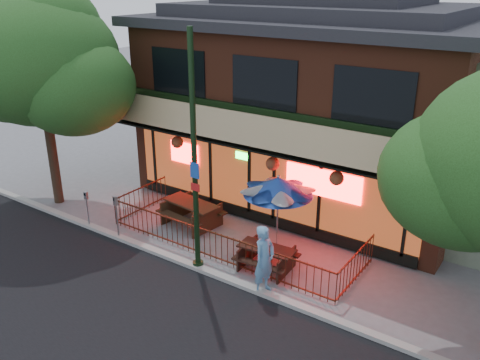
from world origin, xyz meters
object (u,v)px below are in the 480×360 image
at_px(street_light, 195,170).
at_px(picnic_table_left, 191,210).
at_px(parking_meter_far, 87,203).
at_px(pedestrian, 264,260).
at_px(street_tree_left, 41,53).
at_px(picnic_table_right, 267,255).
at_px(patio_umbrella, 278,186).
at_px(parking_meter_near, 116,210).

height_order(street_light, picnic_table_left, street_light).
bearing_deg(parking_meter_far, pedestrian, 1.05).
xyz_separation_m(street_light, street_tree_left, (-7.46, 0.79, 2.52)).
bearing_deg(street_tree_left, street_light, -6.04).
relative_size(street_tree_left, pedestrian, 4.00).
bearing_deg(picnic_table_left, street_light, -46.74).
xyz_separation_m(picnic_table_left, parking_meter_far, (-2.83, -2.17, 0.34)).
height_order(picnic_table_left, parking_meter_far, parking_meter_far).
bearing_deg(picnic_table_left, picnic_table_right, -15.02).
relative_size(pedestrian, parking_meter_far, 1.50).
bearing_deg(patio_umbrella, parking_meter_near, -151.74).
relative_size(pedestrian, parking_meter_near, 1.31).
xyz_separation_m(patio_umbrella, pedestrian, (0.99, -2.37, -1.13)).
bearing_deg(parking_meter_far, patio_umbrella, 22.22).
height_order(picnic_table_right, parking_meter_far, parking_meter_far).
xyz_separation_m(street_tree_left, parking_meter_near, (4.12, -0.87, -4.63)).
bearing_deg(patio_umbrella, pedestrian, -67.37).
xyz_separation_m(street_tree_left, parking_meter_far, (2.65, -0.87, -4.76)).
relative_size(picnic_table_right, parking_meter_far, 1.33).
distance_m(picnic_table_left, picnic_table_right, 3.84).
height_order(street_tree_left, parking_meter_far, street_tree_left).
height_order(street_light, patio_umbrella, street_light).
bearing_deg(street_light, patio_umbrella, 61.62).
height_order(street_tree_left, picnic_table_left, street_tree_left).
height_order(street_light, street_tree_left, street_tree_left).
distance_m(patio_umbrella, parking_meter_far, 6.72).
bearing_deg(pedestrian, parking_meter_near, 96.83).
bearing_deg(pedestrian, parking_meter_far, 96.56).
distance_m(street_tree_left, picnic_table_right, 10.56).
height_order(patio_umbrella, parking_meter_near, patio_umbrella).
distance_m(pedestrian, parking_meter_far, 7.10).
distance_m(parking_meter_near, parking_meter_far, 1.47).
bearing_deg(parking_meter_far, parking_meter_near, -0.00).
xyz_separation_m(street_tree_left, picnic_table_right, (9.19, 0.31, -5.19)).
distance_m(street_tree_left, patio_umbrella, 9.59).
xyz_separation_m(street_tree_left, patio_umbrella, (8.77, 1.63, -3.54)).
bearing_deg(street_tree_left, pedestrian, -4.31).
distance_m(street_light, parking_meter_far, 5.30).
height_order(pedestrian, parking_meter_far, pedestrian).
height_order(street_light, parking_meter_far, street_light).
distance_m(patio_umbrella, pedestrian, 2.80).
height_order(picnic_table_left, patio_umbrella, patio_umbrella).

